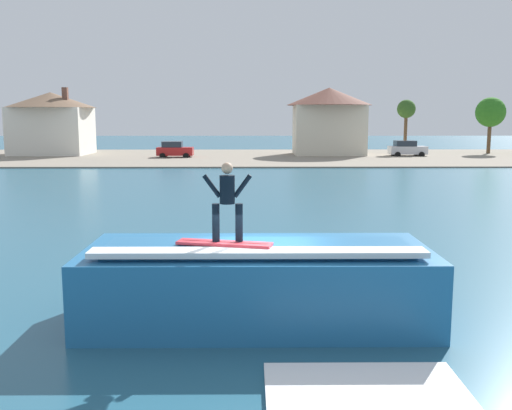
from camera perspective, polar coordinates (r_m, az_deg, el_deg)
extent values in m
plane|color=#275970|center=(13.38, 0.47, -11.16)|extent=(260.00, 260.00, 0.00)
cube|color=#23679D|center=(13.16, 0.14, -7.72)|extent=(7.63, 3.31, 1.65)
cube|color=#23679D|center=(12.53, 0.17, -4.22)|extent=(6.48, 1.49, 0.18)
cube|color=white|center=(11.87, 0.20, -4.69)|extent=(6.87, 0.60, 0.12)
cube|color=#D8333F|center=(12.32, -3.12, -3.78)|extent=(2.07, 0.88, 0.06)
cube|color=black|center=(12.31, -3.12, -3.66)|extent=(1.83, 0.47, 0.01)
cylinder|color=black|center=(12.30, -3.95, -1.74)|extent=(0.16, 0.16, 0.81)
cylinder|color=black|center=(12.28, -1.67, -1.74)|extent=(0.16, 0.16, 0.81)
cylinder|color=black|center=(12.18, -2.84, 1.52)|extent=(0.32, 0.32, 0.60)
sphere|color=#D6A884|center=(12.14, -2.85, 3.62)|extent=(0.24, 0.24, 0.24)
cylinder|color=black|center=(12.19, -4.34, 1.87)|extent=(0.40, 0.10, 0.50)
cylinder|color=black|center=(12.17, -1.33, 1.87)|extent=(0.40, 0.10, 0.50)
cube|color=gray|center=(65.82, -0.32, 4.73)|extent=(120.00, 27.65, 0.13)
cube|color=red|center=(65.23, -7.92, 5.23)|extent=(3.96, 1.75, 0.90)
cube|color=#262D38|center=(65.23, -8.19, 5.91)|extent=(2.18, 1.58, 0.64)
cylinder|color=black|center=(66.03, -6.70, 4.91)|extent=(0.64, 0.22, 0.64)
cylinder|color=black|center=(64.19, -6.87, 4.80)|extent=(0.64, 0.22, 0.64)
cylinder|color=black|center=(66.35, -8.91, 4.88)|extent=(0.64, 0.22, 0.64)
cylinder|color=black|center=(64.53, -9.15, 4.77)|extent=(0.64, 0.22, 0.64)
cube|color=silver|center=(69.07, 14.62, 5.22)|extent=(4.17, 1.96, 0.90)
cube|color=#262D38|center=(68.96, 14.39, 5.87)|extent=(2.30, 1.77, 0.64)
cylinder|color=black|center=(70.46, 15.45, 4.88)|extent=(0.64, 0.22, 0.64)
cylinder|color=black|center=(68.48, 15.93, 4.77)|extent=(0.64, 0.22, 0.64)
cylinder|color=black|center=(69.76, 13.30, 4.93)|extent=(0.64, 0.22, 0.64)
cylinder|color=black|center=(67.76, 13.72, 4.81)|extent=(0.64, 0.22, 0.64)
cube|color=silver|center=(73.41, -19.35, 6.79)|extent=(8.42, 7.39, 5.61)
cone|color=brown|center=(73.42, -19.49, 9.68)|extent=(10.44, 10.44, 1.79)
cube|color=brown|center=(71.73, -18.19, 10.18)|extent=(0.60, 0.60, 1.80)
cube|color=beige|center=(69.46, 7.12, 7.25)|extent=(8.06, 6.30, 5.89)
cone|color=brown|center=(69.48, 7.18, 10.51)|extent=(9.99, 9.99, 2.03)
cylinder|color=brown|center=(76.38, 21.86, 6.12)|extent=(0.44, 0.44, 4.03)
sphere|color=#2D721F|center=(76.34, 21.99, 8.43)|extent=(3.55, 3.55, 3.55)
cylinder|color=brown|center=(73.69, 14.42, 6.71)|extent=(0.40, 0.40, 4.83)
sphere|color=#325921|center=(73.67, 14.51, 9.10)|extent=(2.22, 2.22, 2.22)
cube|color=white|center=(10.29, 10.66, -17.33)|extent=(3.33, 1.92, 0.10)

